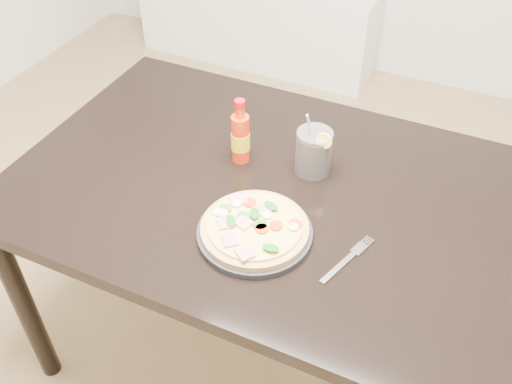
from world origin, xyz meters
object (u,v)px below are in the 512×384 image
at_px(pizza, 254,227).
at_px(cola_cup, 313,153).
at_px(dining_table, 274,210).
at_px(media_console, 257,21).
at_px(plate, 255,233).
at_px(hot_sauce_bottle, 240,137).
at_px(fork, 349,258).

height_order(pizza, cola_cup, cola_cup).
bearing_deg(dining_table, media_console, 116.13).
height_order(cola_cup, media_console, cola_cup).
bearing_deg(cola_cup, plate, -97.66).
height_order(hot_sauce_bottle, fork, hot_sauce_bottle).
distance_m(plate, fork, 0.23).
height_order(dining_table, hot_sauce_bottle, hot_sauce_bottle).
xyz_separation_m(pizza, cola_cup, (0.04, 0.29, 0.03)).
bearing_deg(plate, cola_cup, 82.34).
distance_m(dining_table, fork, 0.31).
bearing_deg(fork, dining_table, 166.72).
relative_size(dining_table, fork, 7.63).
relative_size(dining_table, media_console, 1.00).
distance_m(hot_sauce_bottle, cola_cup, 0.20).
bearing_deg(fork, pizza, -155.87).
distance_m(pizza, media_console, 2.28).
height_order(plate, fork, plate).
xyz_separation_m(cola_cup, media_console, (-0.97, 1.73, -0.56)).
bearing_deg(dining_table, plate, -82.17).
xyz_separation_m(dining_table, media_console, (-0.90, 1.84, -0.42)).
bearing_deg(hot_sauce_bottle, plate, -57.61).
xyz_separation_m(pizza, media_console, (-0.92, 2.02, -0.53)).
height_order(pizza, fork, pizza).
bearing_deg(media_console, dining_table, -63.87).
xyz_separation_m(dining_table, plate, (0.02, -0.18, 0.09)).
relative_size(fork, media_console, 0.13).
height_order(dining_table, cola_cup, cola_cup).
bearing_deg(fork, plate, -155.68).
relative_size(hot_sauce_bottle, fork, 1.05).
bearing_deg(pizza, dining_table, 97.21).
bearing_deg(plate, hot_sauce_bottle, 122.39).
bearing_deg(fork, media_console, 138.90).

